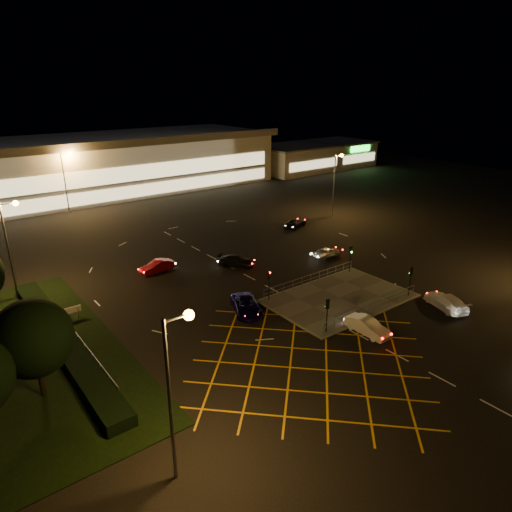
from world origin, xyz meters
TOP-DOWN VIEW (x-y plane):
  - ground at (0.00, 0.00)m, footprint 180.00×180.00m
  - pedestrian_island at (2.00, -2.00)m, footprint 14.00×9.00m
  - hedge at (-23.00, 6.00)m, footprint 2.00×26.00m
  - supermarket at (0.00, 61.95)m, footprint 72.00×26.50m
  - retail_unit_a at (46.00, 53.97)m, footprint 18.80×14.80m
  - retail_unit_b at (62.00, 53.96)m, footprint 14.80×14.80m
  - streetlight_sw at (-21.56, -12.00)m, footprint 1.78×0.56m
  - streetlight_nw at (-23.56, 18.00)m, footprint 1.78×0.56m
  - streetlight_ne at (24.44, 20.00)m, footprint 1.78×0.56m
  - streetlight_far_left at (-9.56, 48.00)m, footprint 1.78×0.56m
  - streetlight_far_right at (30.44, 50.00)m, footprint 1.78×0.56m
  - signal_sw at (-4.00, -5.99)m, footprint 0.28×0.30m
  - signal_se at (8.00, -5.99)m, footprint 0.28×0.30m
  - signal_nw at (-4.00, 1.99)m, footprint 0.28×0.30m
  - signal_ne at (8.00, 1.99)m, footprint 0.28×0.30m
  - tree_e at (-26.00, 0.00)m, footprint 5.40×5.40m
  - car_queue_white at (-1.21, -8.24)m, footprint 1.49×4.25m
  - car_left_blue at (-7.26, 1.39)m, footprint 4.23×5.67m
  - car_far_dkgrey at (-1.23, 11.66)m, footprint 4.16×4.48m
  - car_right_silver at (9.62, 7.17)m, footprint 3.75×1.67m
  - car_circ_red at (-9.56, 15.76)m, footprint 4.22×1.82m
  - car_east_grey at (15.03, 19.11)m, footprint 4.90×3.60m
  - car_approach_white at (8.69, -9.73)m, footprint 3.54×5.33m

SIDE VIEW (x-z plane):
  - ground at x=0.00m, z-range 0.00..0.00m
  - pedestrian_island at x=2.00m, z-range 0.00..0.12m
  - hedge at x=-23.00m, z-range 0.00..1.00m
  - car_east_grey at x=15.03m, z-range 0.00..1.24m
  - car_right_silver at x=9.62m, z-range 0.00..1.25m
  - car_far_dkgrey at x=-1.23m, z-range 0.00..1.27m
  - car_circ_red at x=-9.56m, z-range 0.00..1.35m
  - car_queue_white at x=-1.21m, z-range 0.00..1.40m
  - car_left_blue at x=-7.26m, z-range 0.00..1.43m
  - car_approach_white at x=8.69m, z-range 0.00..1.44m
  - signal_sw at x=-4.00m, z-range 0.79..3.94m
  - signal_se at x=8.00m, z-range 0.79..3.94m
  - signal_nw at x=-4.00m, z-range 0.79..3.94m
  - signal_ne at x=8.00m, z-range 0.79..3.94m
  - retail_unit_a at x=46.00m, z-range 0.04..6.39m
  - retail_unit_b at x=62.00m, z-range 0.05..6.40m
  - tree_e at x=-26.00m, z-range 0.97..8.32m
  - supermarket at x=0.00m, z-range 0.06..10.56m
  - streetlight_sw at x=-21.56m, z-range 1.55..11.58m
  - streetlight_nw at x=-23.56m, z-range 1.55..11.58m
  - streetlight_ne at x=24.44m, z-range 1.55..11.58m
  - streetlight_far_left at x=-9.56m, z-range 1.55..11.58m
  - streetlight_far_right at x=30.44m, z-range 1.55..11.58m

